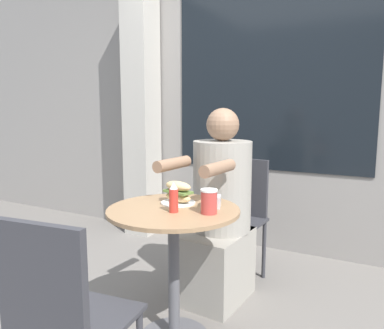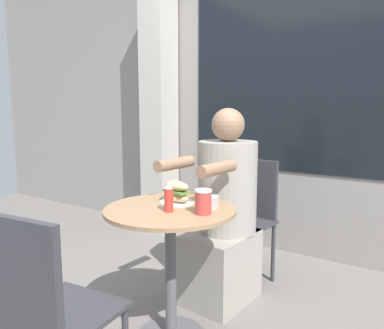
{
  "view_description": "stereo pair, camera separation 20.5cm",
  "coord_description": "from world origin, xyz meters",
  "views": [
    {
      "loc": [
        0.96,
        -1.59,
        1.23
      ],
      "look_at": [
        0.0,
        0.2,
        0.93
      ],
      "focal_mm": 35.0,
      "sensor_mm": 36.0,
      "label": 1
    },
    {
      "loc": [
        1.13,
        -1.49,
        1.23
      ],
      "look_at": [
        0.0,
        0.2,
        0.93
      ],
      "focal_mm": 35.0,
      "sensor_mm": 36.0,
      "label": 2
    }
  ],
  "objects": [
    {
      "name": "sandwich_on_plate",
      "position": [
        -0.03,
        0.1,
        0.78
      ],
      "size": [
        0.19,
        0.19,
        0.12
      ],
      "rotation": [
        0.0,
        0.0,
        -0.25
      ],
      "color": "white",
      "rests_on": "cafe_table"
    },
    {
      "name": "diner_chair",
      "position": [
        0.03,
        0.89,
        0.52
      ],
      "size": [
        0.41,
        0.41,
        0.87
      ],
      "rotation": [
        0.0,
        0.0,
        3.07
      ],
      "color": "#333338",
      "rests_on": "ground_plane"
    },
    {
      "name": "condiment_bottle",
      "position": [
        0.04,
        -0.06,
        0.8
      ],
      "size": [
        0.05,
        0.05,
        0.15
      ],
      "color": "red",
      "rests_on": "cafe_table"
    },
    {
      "name": "drink_cup",
      "position": [
        0.2,
        -0.0,
        0.79
      ],
      "size": [
        0.08,
        0.08,
        0.12
      ],
      "color": "#B73D38",
      "rests_on": "cafe_table"
    },
    {
      "name": "storefront_wall",
      "position": [
        0.0,
        1.59,
        1.4
      ],
      "size": [
        8.0,
        0.09,
        2.8
      ],
      "color": "gray",
      "rests_on": "ground_plane"
    },
    {
      "name": "lattice_pillar",
      "position": [
        -1.19,
        1.4,
        1.2
      ],
      "size": [
        0.27,
        0.27,
        2.4
      ],
      "color": "#B2ADA3",
      "rests_on": "ground_plane"
    },
    {
      "name": "seated_diner",
      "position": [
        0.02,
        0.54,
        0.53
      ],
      "size": [
        0.41,
        0.68,
        1.23
      ],
      "rotation": [
        0.0,
        0.0,
        3.07
      ],
      "color": "gray",
      "rests_on": "ground_plane"
    },
    {
      "name": "empty_chair_across",
      "position": [
        -0.02,
        -0.73,
        0.52
      ],
      "size": [
        0.42,
        0.42,
        0.87
      ],
      "rotation": [
        0.0,
        0.0,
        0.12
      ],
      "color": "#333338",
      "rests_on": "ground_plane"
    },
    {
      "name": "cafe_table",
      "position": [
        0.0,
        0.0,
        0.53
      ],
      "size": [
        0.68,
        0.68,
        0.73
      ],
      "color": "#997551",
      "rests_on": "ground_plane"
    },
    {
      "name": "napkin_box",
      "position": [
        0.16,
        0.11,
        0.76
      ],
      "size": [
        0.12,
        0.12,
        0.06
      ],
      "rotation": [
        0.0,
        0.0,
        0.35
      ],
      "color": "silver",
      "rests_on": "cafe_table"
    }
  ]
}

